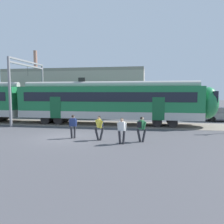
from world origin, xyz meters
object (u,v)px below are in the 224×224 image
Objects in this scene: pedestrian_navy at (73,125)px; pedestrian_white at (122,128)px; pedestrian_green at (141,127)px; parked_car_grey at (223,114)px; pedestrian_yellow at (99,126)px.

pedestrian_white is at bearing -17.69° from pedestrian_navy.
parked_car_grey is (8.60, 11.70, -0.21)m from pedestrian_green.
parked_car_grey is at bearing 45.50° from pedestrian_yellow.
pedestrian_white is at bearing -146.64° from pedestrian_green.
pedestrian_white is (1.64, -0.85, 0.00)m from pedestrian_yellow.
pedestrian_white is 15.85m from parked_car_grey.
pedestrian_green is at bearing -1.56° from pedestrian_yellow.
parked_car_grey is (13.40, 11.32, -0.18)m from pedestrian_navy.
pedestrian_navy is at bearing 162.31° from pedestrian_white.
pedestrian_green is (4.80, -0.38, 0.03)m from pedestrian_navy.
pedestrian_yellow is 1.84m from pedestrian_white.
pedestrian_white is 1.41m from pedestrian_green.
parked_car_grey is at bearing 53.66° from pedestrian_green.
pedestrian_white reaches higher than parked_car_grey.
pedestrian_navy and pedestrian_yellow have the same top height.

